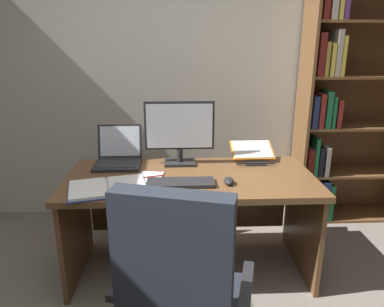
{
  "coord_description": "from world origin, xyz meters",
  "views": [
    {
      "loc": [
        -0.08,
        -1.18,
        1.57
      ],
      "look_at": [
        0.01,
        0.99,
        0.88
      ],
      "focal_mm": 33.64,
      "sensor_mm": 36.0,
      "label": 1
    }
  ],
  "objects_px": {
    "monitor": "(180,133)",
    "notepad": "(150,178)",
    "open_binder": "(108,187)",
    "office_chair": "(180,307)",
    "desk": "(190,197)",
    "computer_mouse": "(229,181)",
    "bookshelf": "(344,106)",
    "reading_stand_with_book": "(252,152)",
    "laptop": "(118,157)",
    "keyboard": "(181,183)",
    "pen": "(153,176)"
  },
  "relations": [
    {
      "from": "bookshelf",
      "to": "notepad",
      "type": "bearing_deg",
      "value": -153.52
    },
    {
      "from": "computer_mouse",
      "to": "pen",
      "type": "relative_size",
      "value": 0.74
    },
    {
      "from": "monitor",
      "to": "notepad",
      "type": "bearing_deg",
      "value": -124.65
    },
    {
      "from": "bookshelf",
      "to": "reading_stand_with_book",
      "type": "height_order",
      "value": "bookshelf"
    },
    {
      "from": "notepad",
      "to": "pen",
      "type": "xyz_separation_m",
      "value": [
        0.02,
        0.0,
        0.01
      ]
    },
    {
      "from": "keyboard",
      "to": "reading_stand_with_book",
      "type": "bearing_deg",
      "value": 40.61
    },
    {
      "from": "desk",
      "to": "open_binder",
      "type": "relative_size",
      "value": 3.13
    },
    {
      "from": "monitor",
      "to": "laptop",
      "type": "relative_size",
      "value": 1.51
    },
    {
      "from": "pen",
      "to": "laptop",
      "type": "bearing_deg",
      "value": 131.47
    },
    {
      "from": "office_chair",
      "to": "open_binder",
      "type": "xyz_separation_m",
      "value": [
        -0.42,
        0.7,
        0.28
      ]
    },
    {
      "from": "office_chair",
      "to": "monitor",
      "type": "xyz_separation_m",
      "value": [
        0.02,
        1.16,
        0.5
      ]
    },
    {
      "from": "laptop",
      "to": "keyboard",
      "type": "xyz_separation_m",
      "value": [
        0.44,
        -0.41,
        -0.04
      ]
    },
    {
      "from": "monitor",
      "to": "pen",
      "type": "xyz_separation_m",
      "value": [
        -0.18,
        -0.29,
        -0.22
      ]
    },
    {
      "from": "bookshelf",
      "to": "open_binder",
      "type": "height_order",
      "value": "bookshelf"
    },
    {
      "from": "bookshelf",
      "to": "keyboard",
      "type": "xyz_separation_m",
      "value": [
        -1.41,
        -0.92,
        -0.31
      ]
    },
    {
      "from": "monitor",
      "to": "notepad",
      "type": "distance_m",
      "value": 0.42
    },
    {
      "from": "reading_stand_with_book",
      "to": "monitor",
      "type": "bearing_deg",
      "value": -173.54
    },
    {
      "from": "monitor",
      "to": "laptop",
      "type": "distance_m",
      "value": 0.48
    },
    {
      "from": "office_chair",
      "to": "computer_mouse",
      "type": "distance_m",
      "value": 0.87
    },
    {
      "from": "office_chair",
      "to": "notepad",
      "type": "xyz_separation_m",
      "value": [
        -0.18,
        0.87,
        0.28
      ]
    },
    {
      "from": "desk",
      "to": "reading_stand_with_book",
      "type": "distance_m",
      "value": 0.59
    },
    {
      "from": "reading_stand_with_book",
      "to": "pen",
      "type": "distance_m",
      "value": 0.8
    },
    {
      "from": "office_chair",
      "to": "computer_mouse",
      "type": "height_order",
      "value": "office_chair"
    },
    {
      "from": "laptop",
      "to": "computer_mouse",
      "type": "bearing_deg",
      "value": -29.08
    },
    {
      "from": "bookshelf",
      "to": "reading_stand_with_book",
      "type": "relative_size",
      "value": 6.88
    },
    {
      "from": "notepad",
      "to": "desk",
      "type": "bearing_deg",
      "value": 22.46
    },
    {
      "from": "open_binder",
      "to": "office_chair",
      "type": "bearing_deg",
      "value": -72.6
    },
    {
      "from": "bookshelf",
      "to": "monitor",
      "type": "height_order",
      "value": "bookshelf"
    },
    {
      "from": "laptop",
      "to": "reading_stand_with_book",
      "type": "distance_m",
      "value": 0.99
    },
    {
      "from": "bookshelf",
      "to": "computer_mouse",
      "type": "height_order",
      "value": "bookshelf"
    },
    {
      "from": "desk",
      "to": "computer_mouse",
      "type": "xyz_separation_m",
      "value": [
        0.23,
        -0.23,
        0.21
      ]
    },
    {
      "from": "laptop",
      "to": "monitor",
      "type": "bearing_deg",
      "value": -1.17
    },
    {
      "from": "office_chair",
      "to": "bookshelf",
      "type": "bearing_deg",
      "value": 64.56
    },
    {
      "from": "bookshelf",
      "to": "monitor",
      "type": "relative_size",
      "value": 4.34
    },
    {
      "from": "reading_stand_with_book",
      "to": "laptop",
      "type": "bearing_deg",
      "value": -176.95
    },
    {
      "from": "monitor",
      "to": "reading_stand_with_book",
      "type": "distance_m",
      "value": 0.57
    },
    {
      "from": "desk",
      "to": "open_binder",
      "type": "height_order",
      "value": "open_binder"
    },
    {
      "from": "keyboard",
      "to": "reading_stand_with_book",
      "type": "distance_m",
      "value": 0.72
    },
    {
      "from": "notepad",
      "to": "office_chair",
      "type": "bearing_deg",
      "value": -78.05
    },
    {
      "from": "office_chair",
      "to": "notepad",
      "type": "distance_m",
      "value": 0.93
    },
    {
      "from": "desk",
      "to": "office_chair",
      "type": "height_order",
      "value": "office_chair"
    },
    {
      "from": "monitor",
      "to": "reading_stand_with_book",
      "type": "bearing_deg",
      "value": 6.46
    },
    {
      "from": "monitor",
      "to": "pen",
      "type": "distance_m",
      "value": 0.4
    },
    {
      "from": "office_chair",
      "to": "notepad",
      "type": "bearing_deg",
      "value": 117.0
    },
    {
      "from": "monitor",
      "to": "notepad",
      "type": "relative_size",
      "value": 2.35
    },
    {
      "from": "notepad",
      "to": "computer_mouse",
      "type": "bearing_deg",
      "value": -13.01
    },
    {
      "from": "monitor",
      "to": "computer_mouse",
      "type": "height_order",
      "value": "monitor"
    },
    {
      "from": "bookshelf",
      "to": "keyboard",
      "type": "bearing_deg",
      "value": -146.97
    },
    {
      "from": "laptop",
      "to": "notepad",
      "type": "relative_size",
      "value": 1.55
    },
    {
      "from": "desk",
      "to": "computer_mouse",
      "type": "relative_size",
      "value": 15.73
    }
  ]
}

